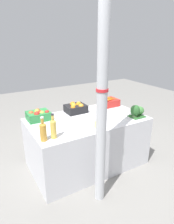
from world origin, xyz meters
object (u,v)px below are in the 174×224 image
Objects in this scene: support_pole at (102,93)px; orange_crate at (76,108)px; carrot_crate at (109,102)px; apple_crate at (38,115)px; juice_bottle_golden at (53,128)px; pickle_jar at (98,123)px; juice_bottle_amber at (43,131)px; broccoli_pile at (137,111)px.

orange_crate is at bearing 77.88° from support_pole.
support_pole is 8.60× the size of carrot_crate.
apple_crate is at bearing -179.84° from carrot_crate.
juice_bottle_golden reaches higher than pickle_jar.
apple_crate is 0.86m from pickle_jar.
support_pole reaches higher than juice_bottle_amber.
apple_crate is 1.21× the size of broccoli_pile.
pickle_jar is (0.61, -0.00, -0.07)m from juice_bottle_golden.
broccoli_pile is 1.29m from juice_bottle_golden.
apple_crate is 0.64m from juice_bottle_amber.
apple_crate is at bearing 88.41° from juice_bottle_golden.
juice_bottle_amber is (-0.73, -0.63, 0.05)m from orange_crate.
juice_bottle_golden is 2.76× the size of pickle_jar.
orange_crate reaches higher than pickle_jar.
pickle_jar is (0.59, -0.63, -0.02)m from apple_crate.
juice_bottle_golden is (-0.61, -0.63, 0.05)m from orange_crate.
juice_bottle_golden is at bearing -179.28° from broccoli_pile.
broccoli_pile is at bearing -42.41° from orange_crate.
apple_crate is 0.63m from juice_bottle_golden.
support_pole is 8.60× the size of apple_crate.
broccoli_pile is at bearing 0.72° from juice_bottle_golden.
support_pole is 1.41m from carrot_crate.
orange_crate is at bearing 89.26° from pickle_jar.
broccoli_pile is 0.69m from pickle_jar.
orange_crate is 2.83× the size of pickle_jar.
support_pole is 8.83× the size of juice_bottle_golden.
broccoli_pile is (0.05, -0.61, 0.02)m from carrot_crate.
juice_bottle_amber is 2.64× the size of pickle_jar.
broccoli_pile is at bearing -25.60° from apple_crate.
orange_crate is (0.22, 1.01, -0.50)m from support_pole.
juice_bottle_amber reaches higher than carrot_crate.
broccoli_pile is 2.33× the size of pickle_jar.
orange_crate is 1.07× the size of juice_bottle_amber.
juice_bottle_amber is 0.73m from pickle_jar.
broccoli_pile is at bearing 23.82° from support_pole.
orange_crate is at bearing 179.58° from carrot_crate.
orange_crate is 0.97m from juice_bottle_amber.
broccoli_pile is (1.27, -0.61, 0.02)m from apple_crate.
support_pole reaches higher than pickle_jar.
juice_bottle_golden is (0.12, 0.00, 0.01)m from juice_bottle_amber.
apple_crate is 1.00× the size of carrot_crate.
apple_crate is 1.07× the size of juice_bottle_amber.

